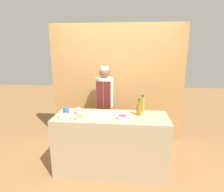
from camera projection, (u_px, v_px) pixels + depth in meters
ground_plane at (111, 169)px, 3.07m from camera, size 14.00×14.00×0.00m
cabinet_wall at (117, 84)px, 3.89m from camera, size 2.68×0.18×2.40m
counter at (111, 143)px, 2.95m from camera, size 1.73×0.64×0.93m
sauce_bowl_brown at (63, 116)px, 2.78m from camera, size 0.16×0.16×0.04m
sauce_bowl_orange at (80, 117)px, 2.70m from camera, size 0.14×0.14×0.05m
sauce_bowl_purple at (122, 117)px, 2.72m from camera, size 0.16×0.16×0.05m
cutting_board at (101, 116)px, 2.82m from camera, size 0.39×0.20×0.02m
bottle_amber at (139, 109)px, 2.85m from camera, size 0.07×0.07×0.26m
bottle_oil at (142, 105)px, 3.00m from camera, size 0.08×0.08×0.28m
cup_blue at (66, 110)px, 2.93m from camera, size 0.09×0.09×0.10m
cup_steel at (79, 111)px, 2.91m from camera, size 0.09×0.09×0.10m
chef_center at (105, 105)px, 3.56m from camera, size 0.33×0.33×1.61m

